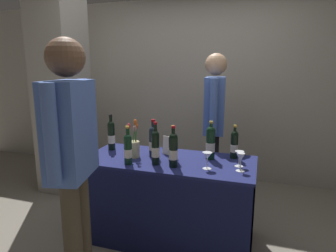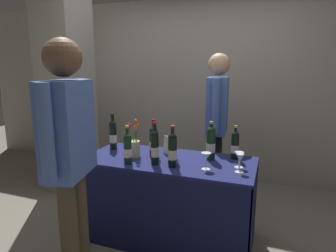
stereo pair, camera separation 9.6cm
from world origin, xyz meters
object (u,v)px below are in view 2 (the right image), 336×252
Objects in this scene: wine_glass_mid at (240,159)px; flower_vase at (134,146)px; featured_wine_bottle at (113,134)px; display_bottle_0 at (173,147)px; wine_glass_near_taster at (206,157)px; concrete_pillar at (64,54)px; taster_foreground_right at (69,148)px; tasting_table at (168,185)px; vendor_presenter at (217,115)px; wine_glass_near_vendor at (239,156)px.

wine_glass_mid is 0.94m from flower_vase.
featured_wine_bottle is 1.00× the size of flower_vase.
display_bottle_0 is 0.33m from wine_glass_near_taster.
display_bottle_0 is at bearing -12.89° from featured_wine_bottle.
concrete_pillar is 2.30m from wine_glass_near_taster.
featured_wine_bottle is at bearing 165.71° from wine_glass_near_taster.
concrete_pillar is 1.39m from featured_wine_bottle.
taster_foreground_right is at bearing -94.75° from flower_vase.
concrete_pillar is 2.11m from tasting_table.
vendor_presenter is at bearing 4.82° from concrete_pillar.
tasting_table is 0.74m from featured_wine_bottle.
wine_glass_near_vendor is at bearing -63.35° from taster_foreground_right.
flower_vase reaches higher than display_bottle_0.
concrete_pillar is 2.05m from taster_foreground_right.
featured_wine_bottle reaches higher than wine_glass_mid.
tasting_table is 1.02m from vendor_presenter.
vendor_presenter is at bearing 111.02° from wine_glass_mid.
featured_wine_bottle is 0.20× the size of taster_foreground_right.
display_bottle_0 is 0.56m from wine_glass_near_vendor.
tasting_table is 0.46m from flower_vase.
flower_vase is at bearing 175.96° from wine_glass_mid.
wine_glass_near_taster is at bearing -22.18° from concrete_pillar.
wine_glass_near_vendor is 1.30m from taster_foreground_right.
vendor_presenter is at bearing 96.03° from wine_glass_near_taster.
featured_wine_bottle reaches higher than wine_glass_near_taster.
taster_foreground_right reaches higher than display_bottle_0.
concrete_pillar is 24.95× the size of wine_glass_near_taster.
display_bottle_0 reaches higher than wine_glass_near_vendor.
wine_glass_mid is 1.02m from vendor_presenter.
display_bottle_0 is 0.89× the size of flower_vase.
wine_glass_near_taster is at bearing -150.68° from wine_glass_near_vendor.
wine_glass_mid is at bearing -67.61° from taster_foreground_right.
featured_wine_bottle reaches higher than wine_glass_near_vendor.
vendor_presenter is at bearing 76.19° from display_bottle_0.
featured_wine_bottle reaches higher than tasting_table.
tasting_table is at bearing 179.88° from wine_glass_near_vendor.
wine_glass_mid is (2.24, -0.78, -0.85)m from concrete_pillar.
flower_vase reaches higher than wine_glass_mid.
tasting_table is (1.61, -0.67, -1.19)m from concrete_pillar.
wine_glass_near_vendor is 0.11m from wine_glass_mid.
wine_glass_mid is at bearing -4.04° from flower_vase.
wine_glass_mid is 0.26m from wine_glass_near_taster.
featured_wine_bottle is 0.98m from taster_foreground_right.
vendor_presenter is at bearing 38.57° from featured_wine_bottle.
wine_glass_near_vendor is 0.27m from wine_glass_near_taster.
vendor_presenter is (-0.34, 0.83, 0.18)m from wine_glass_near_vendor.
display_bottle_0 is (0.68, -0.16, -0.02)m from featured_wine_bottle.
taster_foreground_right is at bearing -75.32° from featured_wine_bottle.
display_bottle_0 is 2.30× the size of wine_glass_near_taster.
concrete_pillar is at bearing 151.27° from flower_vase.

